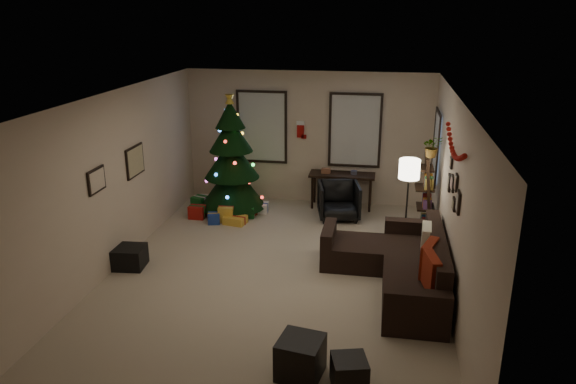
% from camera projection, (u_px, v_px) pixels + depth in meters
% --- Properties ---
extents(floor, '(7.00, 7.00, 0.00)m').
position_uv_depth(floor, '(275.00, 276.00, 8.29)').
color(floor, tan).
rests_on(floor, ground).
extents(ceiling, '(7.00, 7.00, 0.00)m').
position_uv_depth(ceiling, '(273.00, 98.00, 7.43)').
color(ceiling, white).
rests_on(ceiling, floor).
extents(wall_back, '(5.00, 0.00, 5.00)m').
position_uv_depth(wall_back, '(308.00, 138.00, 11.13)').
color(wall_back, beige).
rests_on(wall_back, floor).
extents(wall_front, '(5.00, 0.00, 5.00)m').
position_uv_depth(wall_front, '(192.00, 321.00, 4.59)').
color(wall_front, beige).
rests_on(wall_front, floor).
extents(wall_left, '(0.00, 7.00, 7.00)m').
position_uv_depth(wall_left, '(113.00, 182.00, 8.27)').
color(wall_left, beige).
rests_on(wall_left, floor).
extents(wall_right, '(0.00, 7.00, 7.00)m').
position_uv_depth(wall_right, '(453.00, 202.00, 7.45)').
color(wall_right, beige).
rests_on(wall_right, floor).
extents(window_back_left, '(1.05, 0.06, 1.50)m').
position_uv_depth(window_back_left, '(262.00, 127.00, 11.19)').
color(window_back_left, '#728CB2').
rests_on(window_back_left, wall_back).
extents(window_back_right, '(1.05, 0.06, 1.50)m').
position_uv_depth(window_back_right, '(355.00, 130.00, 10.88)').
color(window_back_right, '#728CB2').
rests_on(window_back_right, wall_back).
extents(window_right_wall, '(0.06, 0.90, 1.30)m').
position_uv_depth(window_right_wall, '(437.00, 147.00, 9.79)').
color(window_right_wall, '#728CB2').
rests_on(window_right_wall, wall_right).
extents(christmas_tree, '(1.30, 1.30, 2.42)m').
position_uv_depth(christmas_tree, '(232.00, 163.00, 10.60)').
color(christmas_tree, black).
rests_on(christmas_tree, floor).
extents(presents, '(1.50, 1.01, 0.30)m').
position_uv_depth(presents, '(223.00, 211.00, 10.63)').
color(presents, '#14591E').
rests_on(presents, floor).
extents(sofa, '(1.78, 2.60, 0.85)m').
position_uv_depth(sofa, '(400.00, 266.00, 7.99)').
color(sofa, black).
rests_on(sofa, floor).
extents(pillow_red_a, '(0.21, 0.49, 0.47)m').
position_uv_depth(pillow_red_a, '(431.00, 273.00, 6.98)').
color(pillow_red_a, maroon).
rests_on(pillow_red_a, sofa).
extents(pillow_red_b, '(0.27, 0.49, 0.47)m').
position_uv_depth(pillow_red_b, '(429.00, 258.00, 7.39)').
color(pillow_red_b, maroon).
rests_on(pillow_red_b, sofa).
extents(pillow_cream, '(0.16, 0.46, 0.45)m').
position_uv_depth(pillow_cream, '(426.00, 240.00, 7.99)').
color(pillow_cream, beige).
rests_on(pillow_cream, sofa).
extents(ottoman_near, '(0.54, 0.54, 0.45)m').
position_uv_depth(ottoman_near, '(300.00, 357.00, 5.98)').
color(ottoman_near, black).
rests_on(ottoman_near, floor).
extents(ottoman_far, '(0.45, 0.45, 0.35)m').
position_uv_depth(ottoman_far, '(349.00, 373.00, 5.80)').
color(ottoman_far, black).
rests_on(ottoman_far, floor).
extents(desk, '(1.31, 0.47, 0.71)m').
position_uv_depth(desk, '(342.00, 178.00, 10.98)').
color(desk, black).
rests_on(desk, floor).
extents(desk_chair, '(0.82, 0.78, 0.72)m').
position_uv_depth(desk_chair, '(339.00, 201.00, 10.45)').
color(desk_chair, black).
rests_on(desk_chair, floor).
extents(bookshelf, '(0.30, 0.46, 1.55)m').
position_uv_depth(bookshelf, '(427.00, 201.00, 9.26)').
color(bookshelf, black).
rests_on(bookshelf, floor).
extents(potted_plant, '(0.48, 0.43, 0.46)m').
position_uv_depth(potted_plant, '(433.00, 143.00, 8.78)').
color(potted_plant, '#4C4C4C').
rests_on(potted_plant, bookshelf).
extents(floor_lamp, '(0.33, 0.33, 1.58)m').
position_uv_depth(floor_lamp, '(409.00, 175.00, 8.72)').
color(floor_lamp, black).
rests_on(floor_lamp, floor).
extents(art_map, '(0.04, 0.60, 0.50)m').
position_uv_depth(art_map, '(135.00, 161.00, 8.94)').
color(art_map, black).
rests_on(art_map, wall_left).
extents(art_abstract, '(0.04, 0.45, 0.35)m').
position_uv_depth(art_abstract, '(96.00, 180.00, 7.76)').
color(art_abstract, black).
rests_on(art_abstract, wall_left).
extents(gallery, '(0.03, 1.25, 0.54)m').
position_uv_depth(gallery, '(454.00, 188.00, 7.31)').
color(gallery, black).
rests_on(gallery, wall_right).
extents(garland, '(0.08, 1.90, 0.30)m').
position_uv_depth(garland, '(455.00, 145.00, 7.26)').
color(garland, '#A5140C').
rests_on(garland, wall_right).
extents(stocking_left, '(0.20, 0.05, 0.36)m').
position_uv_depth(stocking_left, '(301.00, 129.00, 11.07)').
color(stocking_left, '#990F0C').
rests_on(stocking_left, wall_back).
extents(stocking_right, '(0.20, 0.05, 0.36)m').
position_uv_depth(stocking_right, '(318.00, 132.00, 11.15)').
color(stocking_right, '#990F0C').
rests_on(stocking_right, wall_back).
extents(storage_bin, '(0.71, 0.51, 0.33)m').
position_uv_depth(storage_bin, '(123.00, 257.00, 8.54)').
color(storage_bin, black).
rests_on(storage_bin, floor).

